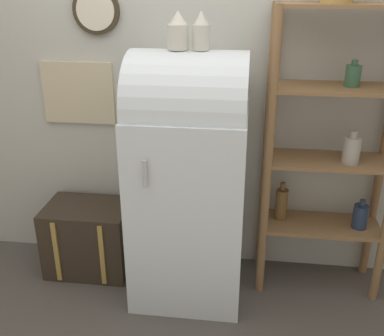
{
  "coord_description": "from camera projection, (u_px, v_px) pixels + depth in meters",
  "views": [
    {
      "loc": [
        0.32,
        -2.18,
        1.86
      ],
      "look_at": [
        0.02,
        0.22,
        0.83
      ],
      "focal_mm": 42.0,
      "sensor_mm": 36.0,
      "label": 1
    }
  ],
  "objects": [
    {
      "name": "ground_plane",
      "position": [
        185.0,
        306.0,
        2.75
      ],
      "size": [
        12.0,
        12.0,
        0.0
      ],
      "primitive_type": "plane",
      "color": "#4C4742"
    },
    {
      "name": "wall_back",
      "position": [
        196.0,
        67.0,
        2.75
      ],
      "size": [
        7.0,
        0.09,
        2.7
      ],
      "color": "#B7B7AD",
      "rests_on": "ground_plane"
    },
    {
      "name": "refrigerator",
      "position": [
        189.0,
        174.0,
        2.64
      ],
      "size": [
        0.65,
        0.69,
        1.51
      ],
      "color": "silver",
      "rests_on": "ground_plane"
    },
    {
      "name": "suitcase_trunk",
      "position": [
        89.0,
        238.0,
        3.03
      ],
      "size": [
        0.55,
        0.39,
        0.47
      ],
      "color": "#33281E",
      "rests_on": "ground_plane"
    },
    {
      "name": "shelf_unit",
      "position": [
        330.0,
        146.0,
        2.61
      ],
      "size": [
        0.76,
        0.33,
        1.74
      ],
      "color": "olive",
      "rests_on": "ground_plane"
    },
    {
      "name": "vase_left",
      "position": [
        178.0,
        32.0,
        2.33
      ],
      "size": [
        0.11,
        0.11,
        0.2
      ],
      "color": "beige",
      "rests_on": "refrigerator"
    },
    {
      "name": "vase_center",
      "position": [
        201.0,
        32.0,
        2.32
      ],
      "size": [
        0.09,
        0.09,
        0.2
      ],
      "color": "beige",
      "rests_on": "refrigerator"
    }
  ]
}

